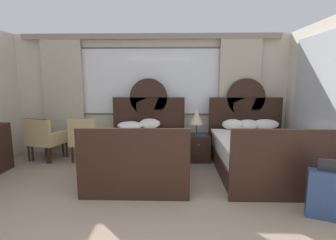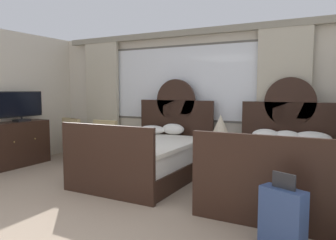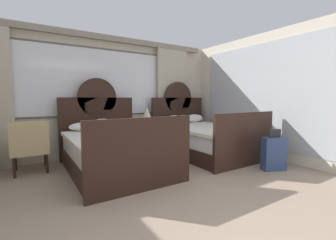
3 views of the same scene
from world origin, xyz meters
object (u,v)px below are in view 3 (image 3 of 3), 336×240
at_px(suitcase_on_floor, 274,153).
at_px(nightstand_between_beds, 149,142).
at_px(bed_near_window, 114,150).
at_px(table_lamp_on_nightstand, 147,115).
at_px(armchair_by_window_left, 30,145).
at_px(bed_near_mirror, 204,138).
at_px(book_on_nightstand, 153,130).

bearing_deg(suitcase_on_floor, nightstand_between_beds, 121.09).
bearing_deg(bed_near_window, table_lamp_on_nightstand, 35.23).
bearing_deg(armchair_by_window_left, table_lamp_on_nightstand, 3.11).
height_order(bed_near_mirror, table_lamp_on_nightstand, bed_near_mirror).
height_order(book_on_nightstand, suitcase_on_floor, suitcase_on_floor).
xyz_separation_m(bed_near_window, nightstand_between_beds, (1.07, 0.71, -0.10)).
bearing_deg(bed_near_mirror, suitcase_on_floor, -79.22).
xyz_separation_m(table_lamp_on_nightstand, suitcase_on_floor, (1.39, -2.28, -0.62)).
bearing_deg(bed_near_window, book_on_nightstand, 28.72).
bearing_deg(suitcase_on_floor, armchair_by_window_left, 149.89).
bearing_deg(armchair_by_window_left, suitcase_on_floor, -30.11).
bearing_deg(bed_near_window, suitcase_on_floor, -32.47).
height_order(book_on_nightstand, armchair_by_window_left, armchair_by_window_left).
bearing_deg(suitcase_on_floor, bed_near_mirror, 100.78).
xyz_separation_m(bed_near_window, table_lamp_on_nightstand, (1.04, 0.73, 0.55)).
height_order(nightstand_between_beds, armchair_by_window_left, armchair_by_window_left).
bearing_deg(nightstand_between_beds, table_lamp_on_nightstand, 143.13).
relative_size(bed_near_window, bed_near_mirror, 1.00).
bearing_deg(nightstand_between_beds, bed_near_window, -146.33).
relative_size(bed_near_mirror, armchair_by_window_left, 2.47).
relative_size(table_lamp_on_nightstand, armchair_by_window_left, 0.59).
bearing_deg(bed_near_window, nightstand_between_beds, 33.67).
bearing_deg(nightstand_between_beds, suitcase_on_floor, -58.91).
bearing_deg(table_lamp_on_nightstand, bed_near_mirror, -33.37).
height_order(bed_near_window, nightstand_between_beds, bed_near_window).
xyz_separation_m(bed_near_mirror, book_on_nightstand, (-1.01, 0.60, 0.19)).
bearing_deg(suitcase_on_floor, book_on_nightstand, 121.26).
xyz_separation_m(nightstand_between_beds, suitcase_on_floor, (1.36, -2.25, 0.03)).
height_order(bed_near_mirror, nightstand_between_beds, bed_near_mirror).
bearing_deg(armchair_by_window_left, book_on_nightstand, 0.14).
height_order(bed_near_window, table_lamp_on_nightstand, bed_near_window).
relative_size(nightstand_between_beds, armchair_by_window_left, 0.61).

